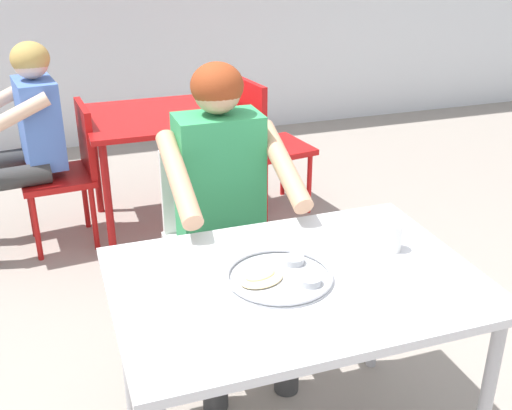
% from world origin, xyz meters
% --- Properties ---
extents(table_foreground, '(1.14, 0.81, 0.73)m').
position_xyz_m(table_foreground, '(0.08, 0.01, 0.66)').
color(table_foreground, silver).
rests_on(table_foreground, ground).
extents(thali_tray, '(0.34, 0.34, 0.03)m').
position_xyz_m(thali_tray, '(0.03, 0.02, 0.75)').
color(thali_tray, '#B7BABF').
rests_on(thali_tray, table_foreground).
extents(drinking_cup, '(0.07, 0.07, 0.10)m').
position_xyz_m(drinking_cup, '(0.46, 0.08, 0.79)').
color(drinking_cup, white).
rests_on(drinking_cup, table_foreground).
extents(chair_foreground, '(0.42, 0.42, 0.86)m').
position_xyz_m(chair_foreground, '(0.04, 0.86, 0.51)').
color(chair_foreground, silver).
rests_on(chair_foreground, ground).
extents(diner_foreground, '(0.49, 0.55, 1.27)m').
position_xyz_m(diner_foreground, '(0.04, 0.64, 0.76)').
color(diner_foreground, '#383838').
rests_on(diner_foreground, ground).
extents(table_background_red, '(0.92, 0.77, 0.72)m').
position_xyz_m(table_background_red, '(0.07, 2.02, 0.63)').
color(table_background_red, '#B71414').
rests_on(table_background_red, ground).
extents(chair_red_left, '(0.43, 0.43, 0.82)m').
position_xyz_m(chair_red_left, '(-0.51, 1.97, 0.48)').
color(chair_red_left, '#AF1413').
rests_on(chair_red_left, ground).
extents(chair_red_right, '(0.47, 0.48, 0.88)m').
position_xyz_m(chair_red_right, '(0.69, 2.01, 0.50)').
color(chair_red_right, red).
rests_on(chair_red_right, ground).
extents(patron_background, '(0.59, 0.54, 1.18)m').
position_xyz_m(patron_background, '(-0.73, 2.01, 0.71)').
color(patron_background, '#333333').
rests_on(patron_background, ground).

